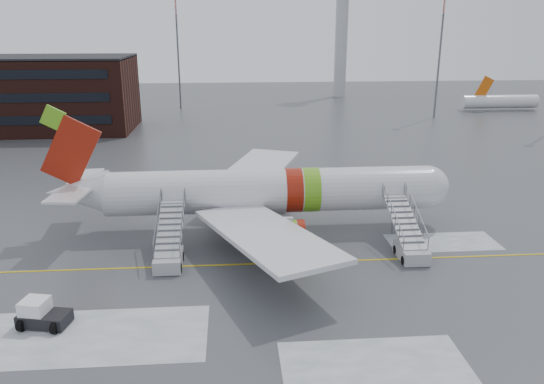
{
  "coord_description": "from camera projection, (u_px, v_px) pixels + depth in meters",
  "views": [
    {
      "loc": [
        2.66,
        -37.52,
        17.31
      ],
      "look_at": [
        5.94,
        4.29,
        4.0
      ],
      "focal_mm": 35.0,
      "sensor_mm": 36.0,
      "label": 1
    }
  ],
  "objects": [
    {
      "name": "airstair_fwd",
      "position": [
        409.0,
        242.0,
        41.35
      ],
      "size": [
        2.05,
        7.7,
        3.48
      ],
      "color": "#A7AAAE",
      "rests_on": "ground"
    },
    {
      "name": "pushback_tug",
      "position": [
        41.0,
        314.0,
        31.71
      ],
      "size": [
        3.19,
        2.65,
        1.67
      ],
      "color": "black",
      "rests_on": "ground"
    },
    {
      "name": "ground",
      "position": [
        199.0,
        260.0,
        40.69
      ],
      "size": [
        260.0,
        260.0,
        0.0
      ],
      "primitive_type": "plane",
      "color": "#494C4F",
      "rests_on": "ground"
    },
    {
      "name": "light_mast_far_n",
      "position": [
        177.0,
        42.0,
        110.03
      ],
      "size": [
        1.2,
        1.2,
        24.25
      ],
      "color": "#595B60",
      "rests_on": "ground"
    },
    {
      "name": "airstair_aft",
      "position": [
        169.0,
        250.0,
        39.97
      ],
      "size": [
        2.05,
        7.7,
        3.48
      ],
      "color": "#A2A4A9",
      "rests_on": "ground"
    },
    {
      "name": "control_tower",
      "position": [
        342.0,
        18.0,
        127.53
      ],
      "size": [
        6.4,
        6.4,
        30.0
      ],
      "color": "#B2B5BA",
      "rests_on": "ground"
    },
    {
      "name": "light_mast_far_ne",
      "position": [
        441.0,
        44.0,
        98.55
      ],
      "size": [
        1.2,
        1.2,
        24.25
      ],
      "color": "#595B60",
      "rests_on": "ground"
    },
    {
      "name": "airliner",
      "position": [
        259.0,
        192.0,
        46.0
      ],
      "size": [
        35.03,
        32.97,
        11.18
      ],
      "color": "silver",
      "rests_on": "ground"
    },
    {
      "name": "distant_aircraft",
      "position": [
        530.0,
        115.0,
        106.17
      ],
      "size": [
        35.0,
        18.0,
        8.0
      ],
      "primitive_type": null,
      "color": "#D8590C",
      "rests_on": "ground"
    }
  ]
}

